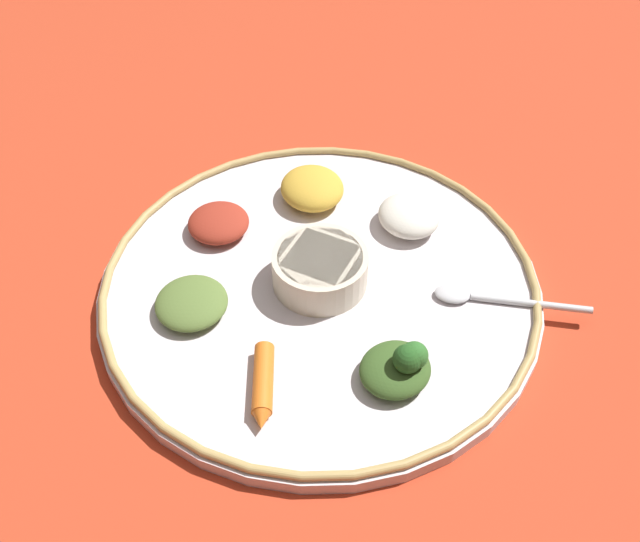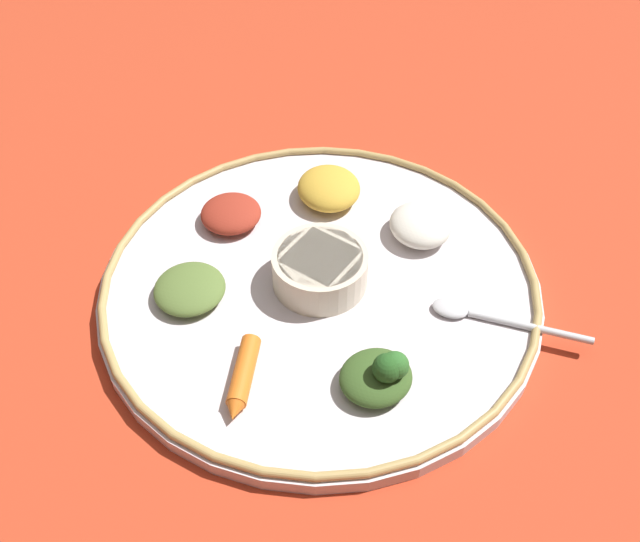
# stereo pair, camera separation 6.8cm
# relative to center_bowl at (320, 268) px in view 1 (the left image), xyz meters

# --- Properties ---
(ground_plane) EXTENTS (2.40, 2.40, 0.00)m
(ground_plane) POSITION_rel_center_bowl_xyz_m (0.00, 0.00, -0.03)
(ground_plane) COLOR #B7381E
(platter) EXTENTS (0.43, 0.43, 0.01)m
(platter) POSITION_rel_center_bowl_xyz_m (0.00, 0.00, -0.03)
(platter) COLOR silver
(platter) RESTS_ON ground_plane
(platter_rim) EXTENTS (0.42, 0.42, 0.01)m
(platter_rim) POSITION_rel_center_bowl_xyz_m (0.00, 0.00, -0.02)
(platter_rim) COLOR tan
(platter_rim) RESTS_ON platter
(center_bowl) EXTENTS (0.09, 0.09, 0.04)m
(center_bowl) POSITION_rel_center_bowl_xyz_m (0.00, 0.00, 0.00)
(center_bowl) COLOR beige
(center_bowl) RESTS_ON platter
(spoon) EXTENTS (0.12, 0.11, 0.01)m
(spoon) POSITION_rel_center_bowl_xyz_m (0.12, 0.10, -0.02)
(spoon) COLOR silver
(spoon) RESTS_ON platter
(greens_pile) EXTENTS (0.06, 0.06, 0.04)m
(greens_pile) POSITION_rel_center_bowl_xyz_m (0.13, -0.02, -0.00)
(greens_pile) COLOR #385623
(greens_pile) RESTS_ON platter
(carrot_near_spoon) EXTENTS (0.07, 0.07, 0.02)m
(carrot_near_spoon) POSITION_rel_center_bowl_xyz_m (0.06, -0.12, -0.01)
(carrot_near_spoon) COLOR orange
(carrot_near_spoon) RESTS_ON platter
(mound_beet) EXTENTS (0.09, 0.09, 0.02)m
(mound_beet) POSITION_rel_center_bowl_xyz_m (-0.12, -0.03, -0.01)
(mound_beet) COLOR maroon
(mound_beet) RESTS_ON platter
(mound_lentil_yellow) EXTENTS (0.10, 0.09, 0.03)m
(mound_lentil_yellow) POSITION_rel_center_bowl_xyz_m (-0.10, 0.08, -0.01)
(mound_lentil_yellow) COLOR gold
(mound_lentil_yellow) RESTS_ON platter
(mound_rice_white) EXTENTS (0.08, 0.08, 0.03)m
(mound_rice_white) POSITION_rel_center_bowl_xyz_m (-0.00, 0.12, -0.01)
(mound_rice_white) COLOR silver
(mound_rice_white) RESTS_ON platter
(mound_collards) EXTENTS (0.10, 0.10, 0.02)m
(mound_collards) POSITION_rel_center_bowl_xyz_m (-0.05, -0.11, -0.01)
(mound_collards) COLOR #567033
(mound_collards) RESTS_ON platter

